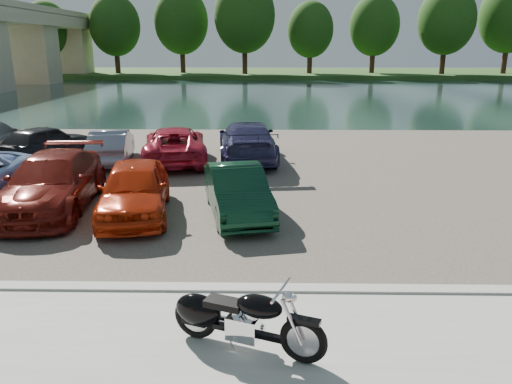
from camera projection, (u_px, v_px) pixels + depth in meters
ground at (276, 362)px, 7.01m from camera, size 200.00×200.00×0.00m
kerb at (274, 290)px, 8.91m from camera, size 60.00×0.30×0.14m
parking_lot at (270, 172)px, 17.56m from camera, size 60.00×18.00×0.04m
river at (267, 95)px, 45.39m from camera, size 120.00×40.00×0.00m
far_bank at (266, 73)px, 76.01m from camera, size 120.00×24.00×0.60m
far_trees at (299, 22)px, 67.95m from camera, size 70.25×10.68×12.52m
motorcycle at (233, 317)px, 7.08m from camera, size 2.23×1.09×1.05m
car_3 at (53, 183)px, 13.29m from camera, size 2.53×5.21×1.46m
car_4 at (135, 189)px, 12.77m from camera, size 2.29×4.36×1.42m
car_5 at (237, 192)px, 12.79m from camera, size 2.13×4.07×1.28m
car_8 at (44, 143)px, 18.97m from camera, size 2.96×4.37×1.38m
car_9 at (112, 146)px, 18.65m from camera, size 1.95×4.01×1.27m
car_10 at (175, 145)px, 18.69m from camera, size 3.00×5.15×1.35m
car_11 at (247, 141)px, 19.00m from camera, size 2.58×5.34×1.50m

